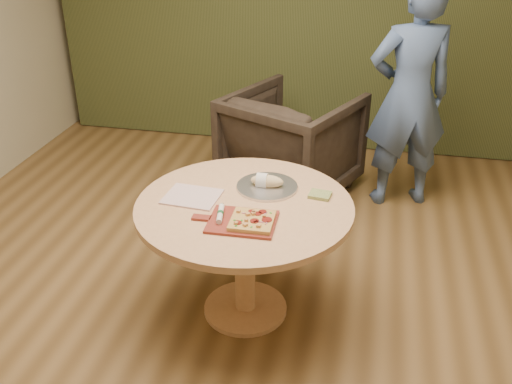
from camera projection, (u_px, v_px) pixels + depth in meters
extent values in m
cube|color=brown|center=(230.00, 333.00, 3.34)|extent=(5.00, 6.00, 0.02)
cylinder|color=tan|center=(245.00, 308.00, 3.50)|extent=(0.51, 0.51, 0.03)
cylinder|color=tan|center=(245.00, 262.00, 3.34)|extent=(0.12, 0.12, 0.68)
cylinder|color=tan|center=(244.00, 207.00, 3.16)|extent=(1.21, 1.21, 0.04)
cube|color=maroon|center=(242.00, 222.00, 2.97)|extent=(0.36, 0.29, 0.01)
cube|color=maroon|center=(202.00, 218.00, 3.00)|extent=(0.10, 0.05, 0.01)
cube|color=tan|center=(252.00, 221.00, 2.94)|extent=(0.23, 0.23, 0.02)
cylinder|color=maroon|center=(263.00, 212.00, 3.00)|extent=(0.04, 0.04, 0.00)
cylinder|color=maroon|center=(238.00, 223.00, 2.90)|extent=(0.04, 0.04, 0.00)
cylinder|color=maroon|center=(255.00, 221.00, 2.91)|extent=(0.05, 0.05, 0.00)
cylinder|color=maroon|center=(258.00, 214.00, 2.98)|extent=(0.04, 0.04, 0.00)
cylinder|color=maroon|center=(267.00, 220.00, 2.92)|extent=(0.05, 0.05, 0.00)
cylinder|color=maroon|center=(252.00, 212.00, 3.00)|extent=(0.04, 0.04, 0.00)
cube|color=tan|center=(248.00, 214.00, 2.96)|extent=(0.03, 0.03, 0.01)
cube|color=tan|center=(236.00, 223.00, 2.89)|extent=(0.02, 0.02, 0.01)
cube|color=tan|center=(245.00, 225.00, 2.87)|extent=(0.03, 0.03, 0.01)
cube|color=tan|center=(264.00, 216.00, 2.95)|extent=(0.02, 0.02, 0.01)
cube|color=tan|center=(238.00, 211.00, 2.99)|extent=(0.02, 0.02, 0.01)
cube|color=tan|center=(259.00, 226.00, 2.86)|extent=(0.02, 0.02, 0.01)
cube|color=tan|center=(246.00, 220.00, 2.91)|extent=(0.02, 0.02, 0.01)
cube|color=tan|center=(253.00, 213.00, 2.97)|extent=(0.03, 0.03, 0.01)
cube|color=tan|center=(254.00, 212.00, 2.98)|extent=(0.02, 0.02, 0.01)
cube|color=#21791E|center=(251.00, 227.00, 2.86)|extent=(0.01, 0.01, 0.00)
cube|color=#21791E|center=(235.00, 220.00, 2.92)|extent=(0.01, 0.01, 0.00)
cube|color=#21791E|center=(236.00, 226.00, 2.87)|extent=(0.01, 0.01, 0.00)
cube|color=#21791E|center=(247.00, 225.00, 2.88)|extent=(0.01, 0.01, 0.00)
cube|color=#21791E|center=(271.00, 213.00, 2.99)|extent=(0.01, 0.01, 0.00)
cube|color=#21791E|center=(242.00, 220.00, 2.92)|extent=(0.01, 0.01, 0.00)
cube|color=#21791E|center=(250.00, 213.00, 2.99)|extent=(0.01, 0.01, 0.00)
cube|color=#A95472|center=(244.00, 213.00, 2.98)|extent=(0.03, 0.01, 0.00)
cube|color=#A95472|center=(261.00, 222.00, 2.90)|extent=(0.03, 0.01, 0.00)
cube|color=#A95472|center=(256.00, 222.00, 2.91)|extent=(0.03, 0.01, 0.00)
cube|color=#A95472|center=(256.00, 222.00, 2.91)|extent=(0.02, 0.03, 0.00)
cube|color=#A95472|center=(248.00, 214.00, 2.98)|extent=(0.02, 0.03, 0.00)
cube|color=#A95472|center=(267.00, 223.00, 2.90)|extent=(0.01, 0.03, 0.00)
cube|color=#A95472|center=(266.00, 213.00, 2.98)|extent=(0.01, 0.03, 0.00)
cylinder|color=silver|center=(220.00, 214.00, 3.00)|extent=(0.06, 0.17, 0.03)
cylinder|color=#194C26|center=(220.00, 214.00, 3.00)|extent=(0.04, 0.03, 0.03)
cube|color=silver|center=(222.00, 205.00, 3.08)|extent=(0.02, 0.04, 0.00)
cube|color=white|center=(192.00, 197.00, 3.21)|extent=(0.32, 0.27, 0.01)
cylinder|color=silver|center=(267.00, 187.00, 3.32)|extent=(0.35, 0.35, 0.01)
cylinder|color=silver|center=(267.00, 186.00, 3.32)|extent=(0.36, 0.36, 0.02)
ellipsoid|color=#D4B981|center=(267.00, 181.00, 3.30)|extent=(0.19, 0.08, 0.07)
cylinder|color=silver|center=(262.00, 181.00, 3.30)|extent=(0.06, 0.09, 0.09)
cube|color=olive|center=(320.00, 195.00, 3.22)|extent=(0.13, 0.12, 0.02)
imported|color=black|center=(292.00, 139.00, 4.67)|extent=(1.20, 1.17, 0.95)
imported|color=#49628F|center=(409.00, 96.00, 4.32)|extent=(0.76, 0.62, 1.80)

